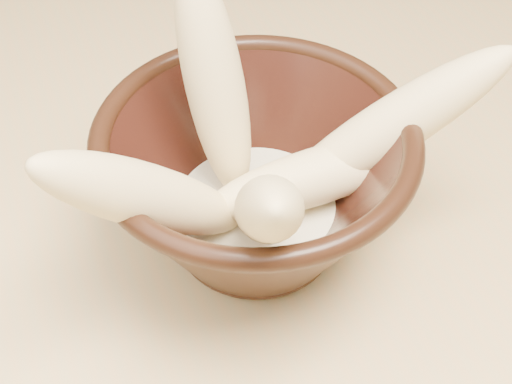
% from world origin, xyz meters
% --- Properties ---
extents(table, '(1.20, 0.80, 0.75)m').
position_xyz_m(table, '(0.00, 0.00, 0.67)').
color(table, tan).
rests_on(table, ground).
extents(bowl, '(0.19, 0.19, 0.10)m').
position_xyz_m(bowl, '(0.14, -0.07, 0.81)').
color(bowl, black).
rests_on(bowl, table).
extents(milk_puddle, '(0.11, 0.11, 0.01)m').
position_xyz_m(milk_puddle, '(0.14, -0.07, 0.78)').
color(milk_puddle, beige).
rests_on(milk_puddle, bowl).
extents(banana_upright, '(0.05, 0.08, 0.15)m').
position_xyz_m(banana_upright, '(0.13, -0.03, 0.86)').
color(banana_upright, '#F7D792').
rests_on(banana_upright, bowl).
extents(banana_left, '(0.14, 0.06, 0.13)m').
position_xyz_m(banana_left, '(0.07, -0.09, 0.84)').
color(banana_left, '#F7D792').
rests_on(banana_left, bowl).
extents(banana_right, '(0.16, 0.06, 0.13)m').
position_xyz_m(banana_right, '(0.22, -0.08, 0.84)').
color(banana_right, '#F7D792').
rests_on(banana_right, bowl).
extents(banana_across, '(0.14, 0.04, 0.04)m').
position_xyz_m(banana_across, '(0.17, -0.08, 0.81)').
color(banana_across, '#F7D792').
rests_on(banana_across, bowl).
extents(banana_front, '(0.08, 0.14, 0.14)m').
position_xyz_m(banana_front, '(0.12, -0.12, 0.85)').
color(banana_front, '#F7D792').
rests_on(banana_front, bowl).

